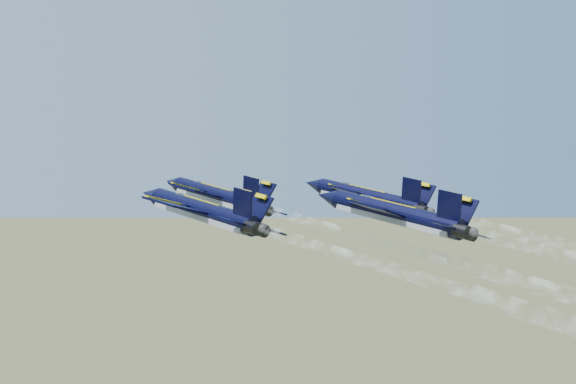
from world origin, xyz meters
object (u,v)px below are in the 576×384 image
object	(u,v)px
jet_left	(201,211)
jet_right	(366,198)
jet_lead	(216,196)
jet_slot	(392,214)

from	to	relation	value
jet_left	jet_right	world-z (taller)	same
jet_lead	jet_left	distance (m)	17.10
jet_lead	jet_slot	size ratio (longest dim) A/B	1.00
jet_lead	jet_slot	distance (m)	26.54
jet_left	jet_right	distance (m)	22.46
jet_lead	jet_left	xyz separation A→B (m)	(-5.87, -16.06, 0.00)
jet_right	jet_slot	xyz separation A→B (m)	(-5.04, -16.38, 0.00)
jet_right	jet_slot	distance (m)	17.13
jet_lead	jet_left	bearing A→B (deg)	-133.85
jet_lead	jet_slot	world-z (taller)	same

